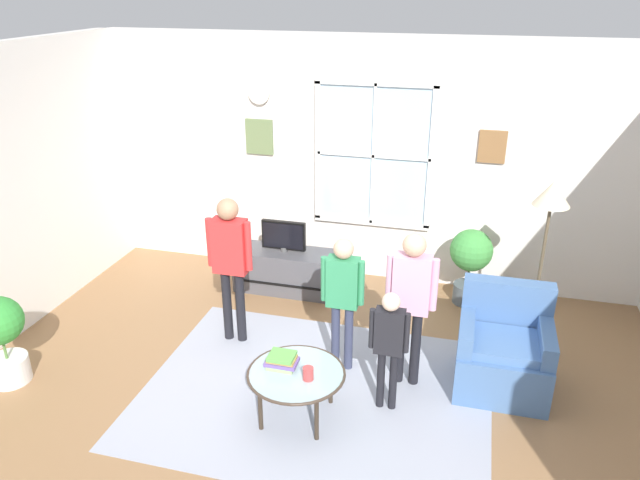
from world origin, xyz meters
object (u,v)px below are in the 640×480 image
(tv_stand, at_px, (285,270))
(person_black_shirt, at_px, (389,338))
(armchair, at_px, (503,352))
(person_red_shirt, at_px, (230,254))
(potted_plant_by_window, at_px, (471,258))
(person_green_shirt, at_px, (343,290))
(television, at_px, (284,236))
(coffee_table, at_px, (296,375))
(remote_near_books, at_px, (288,362))
(person_pink_shirt, at_px, (411,293))
(cup, at_px, (308,374))
(book_stack, at_px, (282,361))
(floor_lamp, at_px, (550,211))
(potted_plant_corner, at_px, (1,334))

(tv_stand, height_order, person_black_shirt, person_black_shirt)
(armchair, relative_size, person_red_shirt, 0.60)
(person_red_shirt, bearing_deg, person_black_shirt, -22.02)
(potted_plant_by_window, bearing_deg, person_green_shirt, -124.66)
(television, bearing_deg, coffee_table, -69.59)
(remote_near_books, xyz_separation_m, potted_plant_by_window, (1.34, 2.15, 0.10))
(tv_stand, relative_size, television, 2.23)
(person_green_shirt, height_order, person_pink_shirt, person_pink_shirt)
(cup, bearing_deg, person_black_shirt, 31.66)
(tv_stand, bearing_deg, book_stack, -72.56)
(person_red_shirt, xyz_separation_m, potted_plant_by_window, (2.15, 1.32, -0.38))
(armchair, height_order, coffee_table, armchair)
(book_stack, xyz_separation_m, cup, (0.25, -0.11, -0.00))
(person_pink_shirt, relative_size, person_red_shirt, 0.97)
(person_green_shirt, bearing_deg, armchair, 4.64)
(tv_stand, distance_m, person_red_shirt, 1.29)
(person_green_shirt, xyz_separation_m, floor_lamp, (1.66, 0.81, 0.59))
(floor_lamp, bearing_deg, armchair, -111.94)
(person_green_shirt, relative_size, floor_lamp, 0.76)
(coffee_table, xyz_separation_m, potted_plant_corner, (-2.55, -0.20, 0.08))
(television, relative_size, potted_plant_corner, 0.60)
(television, distance_m, person_green_shirt, 1.60)
(tv_stand, bearing_deg, person_pink_shirt, -41.29)
(tv_stand, height_order, coffee_table, tv_stand)
(tv_stand, relative_size, armchair, 1.26)
(coffee_table, bearing_deg, person_black_shirt, 23.23)
(book_stack, relative_size, cup, 2.43)
(potted_plant_corner, bearing_deg, remote_near_books, 6.96)
(person_pink_shirt, distance_m, potted_plant_by_window, 1.68)
(person_red_shirt, bearing_deg, coffee_table, -45.70)
(cup, bearing_deg, person_red_shirt, 135.98)
(coffee_table, height_order, person_green_shirt, person_green_shirt)
(book_stack, bearing_deg, potted_plant_corner, -174.19)
(remote_near_books, relative_size, person_black_shirt, 0.13)
(book_stack, distance_m, person_black_shirt, 0.86)
(cup, bearing_deg, person_green_shirt, 83.83)
(person_red_shirt, bearing_deg, cup, -44.02)
(tv_stand, xyz_separation_m, floor_lamp, (2.61, -0.48, 1.14))
(tv_stand, relative_size, potted_plant_by_window, 1.30)
(armchair, distance_m, person_green_shirt, 1.46)
(person_green_shirt, distance_m, potted_plant_by_window, 1.86)
(armchair, distance_m, person_pink_shirt, 0.98)
(tv_stand, bearing_deg, armchair, -26.69)
(potted_plant_by_window, height_order, floor_lamp, floor_lamp)
(cup, relative_size, floor_lamp, 0.06)
(book_stack, bearing_deg, remote_near_books, 57.36)
(television, xyz_separation_m, armchair, (2.33, -1.17, -0.34))
(potted_plant_by_window, distance_m, floor_lamp, 1.26)
(armchair, distance_m, cup, 1.73)
(book_stack, xyz_separation_m, floor_lamp, (1.99, 1.50, 0.91))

